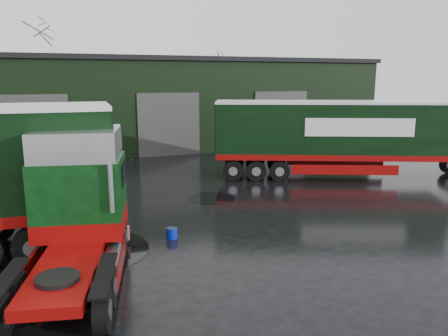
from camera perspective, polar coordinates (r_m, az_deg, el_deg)
The scene contains 10 objects.
ground at distance 14.91m, azimuth -1.76°, elevation -7.57°, with size 100.00×100.00×0.00m, color black.
warehouse at distance 34.00m, azimuth -9.66°, elevation 8.55°, with size 32.40×12.40×6.30m.
hero_tractor at distance 10.77m, azimuth -19.65°, elevation -5.68°, with size 2.49×5.88×3.65m, color black, non-canonical shape.
lorry_right at distance 22.40m, azimuth 13.62°, elevation 3.67°, with size 2.53×14.62×3.84m, color silver, non-canonical shape.
wash_bucket at distance 13.86m, azimuth -6.83°, elevation -8.45°, with size 0.35×0.35×0.33m, color #081FB4.
tree_back_a at distance 43.35m, azimuth -23.01°, elevation 10.55°, with size 4.40×4.40×9.50m, color black, non-canonical shape.
tree_back_b at distance 45.71m, azimuth -2.15°, elevation 10.21°, with size 4.40×4.40×7.50m, color black, non-canonical shape.
puddle_0 at distance 13.44m, azimuth -17.68°, elevation -10.33°, with size 3.66×3.66×0.01m, color black.
puddle_1 at distance 18.25m, azimuth -1.59°, elevation -3.93°, with size 1.99×1.99×0.01m, color black.
puddle_2 at distance 11.74m, azimuth -26.28°, elevation -14.33°, with size 3.63×3.63×0.01m, color black.
Camera 1 is at (-4.54, -13.32, 4.91)m, focal length 35.00 mm.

